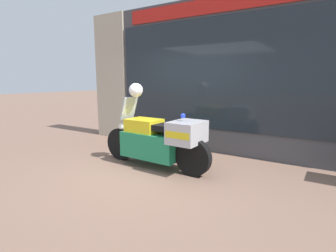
{
  "coord_description": "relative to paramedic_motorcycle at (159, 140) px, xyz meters",
  "views": [
    {
      "loc": [
        2.87,
        -3.71,
        1.66
      ],
      "look_at": [
        0.0,
        0.74,
        0.73
      ],
      "focal_mm": 28.0,
      "sensor_mm": 36.0,
      "label": 1
    }
  ],
  "objects": [
    {
      "name": "white_helmet",
      "position": [
        -0.54,
        0.01,
        0.91
      ],
      "size": [
        0.27,
        0.27,
        0.27
      ],
      "primitive_type": "sphere",
      "color": "white",
      "rests_on": "paramedic_motorcycle"
    },
    {
      "name": "window_display",
      "position": [
        0.35,
        1.8,
        -0.05
      ],
      "size": [
        4.81,
        0.3,
        2.11
      ],
      "color": "slate",
      "rests_on": "ground"
    },
    {
      "name": "shop_building",
      "position": [
        -0.59,
        1.76,
        1.18
      ],
      "size": [
        6.35,
        0.55,
        3.45
      ],
      "color": "#424247",
      "rests_on": "ground"
    },
    {
      "name": "ground_plane",
      "position": [
        -0.12,
        -0.23,
        -0.55
      ],
      "size": [
        60.0,
        60.0,
        0.0
      ],
      "primitive_type": "plane",
      "color": "#7A5B4C"
    },
    {
      "name": "paramedic_motorcycle",
      "position": [
        0.0,
        0.0,
        0.0
      ],
      "size": [
        2.4,
        0.68,
        1.33
      ],
      "rotation": [
        0.0,
        0.0,
        3.11
      ],
      "color": "black",
      "rests_on": "ground"
    }
  ]
}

